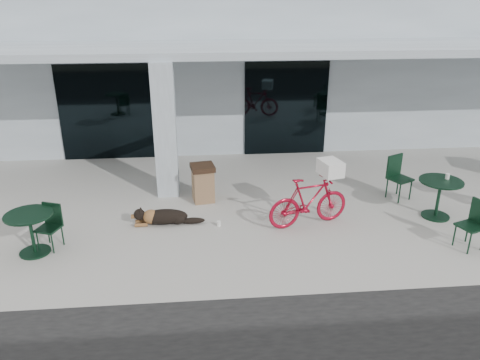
{
  "coord_description": "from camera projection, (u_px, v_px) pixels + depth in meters",
  "views": [
    {
      "loc": [
        -0.72,
        -8.14,
        4.6
      ],
      "look_at": [
        0.07,
        0.55,
        1.0
      ],
      "focal_mm": 35.0,
      "sensor_mm": 36.0,
      "label": 1
    }
  ],
  "objects": [
    {
      "name": "cafe_chair_far_b",
      "position": [
        471.0,
        226.0,
        8.75
      ],
      "size": [
        0.59,
        0.56,
        0.95
      ],
      "primitive_type": null,
      "rotation": [
        0.0,
        0.0,
        -1.22
      ],
      "color": "black",
      "rests_on": "ground"
    },
    {
      "name": "ground",
      "position": [
        239.0,
        237.0,
        9.31
      ],
      "size": [
        80.0,
        80.0,
        0.0
      ],
      "primitive_type": "plane",
      "color": "#A7A59D",
      "rests_on": "ground"
    },
    {
      "name": "column",
      "position": [
        165.0,
        131.0,
        10.71
      ],
      "size": [
        0.5,
        0.5,
        3.12
      ],
      "primitive_type": "cube",
      "color": "silver",
      "rests_on": "ground"
    },
    {
      "name": "trash_receptacle",
      "position": [
        203.0,
        183.0,
        10.75
      ],
      "size": [
        0.59,
        0.59,
        0.88
      ],
      "primitive_type": null,
      "rotation": [
        0.0,
        0.0,
        0.16
      ],
      "color": "#816143",
      "rests_on": "ground"
    },
    {
      "name": "cafe_chair_far_a",
      "position": [
        400.0,
        178.0,
        10.82
      ],
      "size": [
        0.64,
        0.66,
        1.03
      ],
      "primitive_type": null,
      "rotation": [
        0.0,
        0.0,
        0.47
      ],
      "color": "black",
      "rests_on": "ground"
    },
    {
      "name": "storefront_glass_left",
      "position": [
        110.0,
        113.0,
        13.12
      ],
      "size": [
        2.8,
        0.06,
        2.7
      ],
      "primitive_type": "cube",
      "color": "black",
      "rests_on": "ground"
    },
    {
      "name": "storefront_glass_right",
      "position": [
        286.0,
        109.0,
        13.53
      ],
      "size": [
        2.4,
        0.06,
        2.7
      ],
      "primitive_type": "cube",
      "color": "black",
      "rests_on": "ground"
    },
    {
      "name": "cup_on_table",
      "position": [
        447.0,
        176.0,
        9.88
      ],
      "size": [
        0.1,
        0.1,
        0.12
      ],
      "primitive_type": "cylinder",
      "rotation": [
        0.0,
        0.0,
        -0.14
      ],
      "color": "white",
      "rests_on": "cafe_table_far"
    },
    {
      "name": "laundry_basket",
      "position": [
        330.0,
        168.0,
        9.48
      ],
      "size": [
        0.5,
        0.6,
        0.31
      ],
      "primitive_type": "cube",
      "rotation": [
        0.0,
        0.0,
        1.82
      ],
      "color": "white",
      "rests_on": "bicycle"
    },
    {
      "name": "overhang",
      "position": [
        226.0,
        49.0,
        11.4
      ],
      "size": [
        22.0,
        2.8,
        0.18
      ],
      "primitive_type": "cube",
      "color": "silver",
      "rests_on": "column"
    },
    {
      "name": "cup_near_dog",
      "position": [
        219.0,
        224.0,
        9.73
      ],
      "size": [
        0.11,
        0.11,
        0.11
      ],
      "primitive_type": "cylinder",
      "rotation": [
        0.0,
        0.0,
        -0.35
      ],
      "color": "white",
      "rests_on": "ground"
    },
    {
      "name": "cafe_table_near",
      "position": [
        32.0,
        234.0,
        8.61
      ],
      "size": [
        1.07,
        1.07,
        0.81
      ],
      "primitive_type": null,
      "rotation": [
        0.0,
        0.0,
        -0.29
      ],
      "color": "black",
      "rests_on": "ground"
    },
    {
      "name": "cafe_chair_near",
      "position": [
        49.0,
        228.0,
        8.76
      ],
      "size": [
        0.52,
        0.54,
        0.87
      ],
      "primitive_type": null,
      "rotation": [
        0.0,
        0.0,
        -0.36
      ],
      "color": "black",
      "rests_on": "ground"
    },
    {
      "name": "bicycle",
      "position": [
        309.0,
        201.0,
        9.6
      ],
      "size": [
        1.84,
        0.93,
        1.06
      ],
      "primitive_type": "imported",
      "rotation": [
        0.0,
        0.0,
        1.82
      ],
      "color": "#A40D26",
      "rests_on": "ground"
    },
    {
      "name": "building",
      "position": [
        218.0,
        60.0,
        16.28
      ],
      "size": [
        22.0,
        7.0,
        4.5
      ],
      "primitive_type": "cube",
      "color": "silver",
      "rests_on": "ground"
    },
    {
      "name": "dog",
      "position": [
        164.0,
        216.0,
        9.76
      ],
      "size": [
        1.13,
        0.41,
        0.37
      ],
      "primitive_type": null,
      "rotation": [
        0.0,
        0.0,
        0.03
      ],
      "color": "black",
      "rests_on": "ground"
    },
    {
      "name": "cafe_table_far",
      "position": [
        438.0,
        199.0,
        9.98
      ],
      "size": [
        1.02,
        1.02,
        0.85
      ],
      "primitive_type": null,
      "rotation": [
        0.0,
        0.0,
        -0.14
      ],
      "color": "black",
      "rests_on": "ground"
    }
  ]
}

